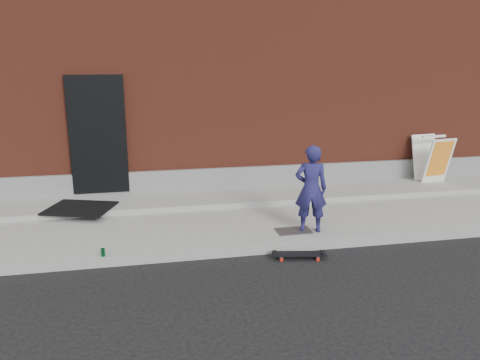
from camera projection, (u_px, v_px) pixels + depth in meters
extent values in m
plane|color=black|center=(269.00, 254.00, 6.91)|extent=(80.00, 80.00, 0.00)
cube|color=slate|center=(248.00, 217.00, 8.32)|extent=(20.00, 3.00, 0.15)
cube|color=gray|center=(238.00, 196.00, 9.14)|extent=(20.00, 1.20, 0.10)
cube|color=maroon|center=(206.00, 71.00, 12.94)|extent=(20.00, 8.00, 5.00)
cube|color=slate|center=(233.00, 177.00, 9.62)|extent=(20.00, 0.10, 0.40)
cube|color=black|center=(98.00, 135.00, 8.88)|extent=(1.05, 0.12, 2.25)
imported|color=#1E1C4F|center=(311.00, 189.00, 7.26)|extent=(0.57, 0.44, 1.38)
cylinder|color=#B21F12|center=(316.00, 255.00, 6.83)|extent=(0.06, 0.04, 0.05)
cylinder|color=#B21F12|center=(318.00, 259.00, 6.67)|extent=(0.06, 0.04, 0.05)
cylinder|color=#B21F12|center=(280.00, 255.00, 6.82)|extent=(0.06, 0.04, 0.05)
cylinder|color=#B21F12|center=(282.00, 260.00, 6.66)|extent=(0.06, 0.04, 0.05)
cube|color=silver|center=(317.00, 255.00, 6.74)|extent=(0.08, 0.17, 0.02)
cube|color=silver|center=(281.00, 255.00, 6.73)|extent=(0.08, 0.17, 0.02)
cube|color=black|center=(299.00, 254.00, 6.73)|extent=(0.78, 0.33, 0.02)
cube|color=silver|center=(439.00, 161.00, 9.81)|extent=(0.62, 0.34, 0.97)
cube|color=silver|center=(425.00, 157.00, 10.21)|extent=(0.62, 0.34, 0.97)
cube|color=yellow|center=(439.00, 163.00, 9.80)|extent=(0.52, 0.26, 0.77)
cube|color=silver|center=(434.00, 136.00, 9.89)|extent=(0.59, 0.13, 0.05)
cylinder|color=#187A39|center=(103.00, 252.00, 6.46)|extent=(0.08, 0.08, 0.11)
cube|color=black|center=(80.00, 208.00, 8.20)|extent=(1.30, 1.17, 0.03)
cube|color=#505054|center=(294.00, 231.00, 7.41)|extent=(0.55, 0.35, 0.02)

